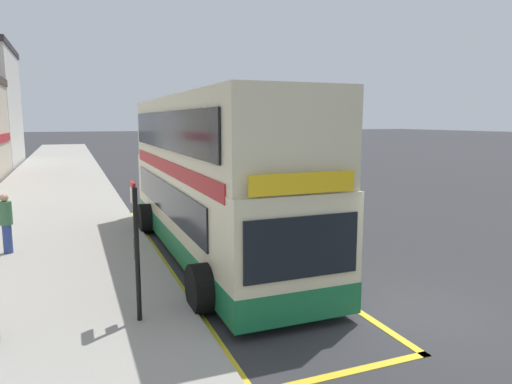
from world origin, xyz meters
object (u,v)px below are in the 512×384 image
(double_decker_bus, at_px, (211,182))
(parked_car_maroon_distant, at_px, (252,178))
(parked_car_grey_behind, at_px, (158,147))
(pedestrian_further_back, at_px, (6,221))
(bus_stop_sign, at_px, (136,239))

(double_decker_bus, bearing_deg, parked_car_maroon_distant, 62.78)
(double_decker_bus, relative_size, parked_car_grey_behind, 2.67)
(pedestrian_further_back, bearing_deg, parked_car_grey_behind, 74.29)
(bus_stop_sign, distance_m, parked_car_maroon_distant, 15.97)
(parked_car_maroon_distant, relative_size, pedestrian_further_back, 2.53)
(bus_stop_sign, height_order, parked_car_maroon_distant, bus_stop_sign)
(parked_car_grey_behind, height_order, pedestrian_further_back, pedestrian_further_back)
(double_decker_bus, xyz_separation_m, bus_stop_sign, (-2.61, -4.13, -0.42))
(parked_car_grey_behind, xyz_separation_m, pedestrian_further_back, (-10.87, -38.64, 0.24))
(parked_car_grey_behind, bearing_deg, parked_car_maroon_distant, -92.57)
(bus_stop_sign, xyz_separation_m, parked_car_grey_behind, (8.11, 44.35, -0.85))
(double_decker_bus, distance_m, parked_car_maroon_distant, 11.15)
(bus_stop_sign, distance_m, pedestrian_further_back, 6.37)
(bus_stop_sign, relative_size, pedestrian_further_back, 1.53)
(parked_car_maroon_distant, distance_m, pedestrian_further_back, 13.32)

